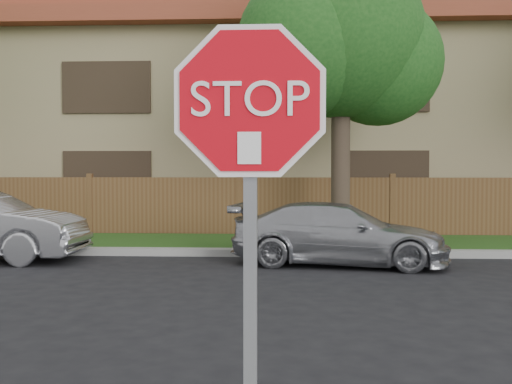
{
  "coord_description": "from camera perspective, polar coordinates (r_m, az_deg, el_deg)",
  "views": [
    {
      "loc": [
        1.23,
        -4.31,
        1.83
      ],
      "look_at": [
        1.06,
        -0.9,
        1.7
      ],
      "focal_mm": 42.0,
      "sensor_mm": 36.0,
      "label": 1
    }
  ],
  "objects": [
    {
      "name": "far_curb",
      "position": [
        12.65,
        -2.75,
        -5.75
      ],
      "size": [
        70.0,
        0.3,
        0.15
      ],
      "primitive_type": "cube",
      "color": "gray",
      "rests_on": "ground"
    },
    {
      "name": "grass_strip",
      "position": [
        14.28,
        -2.1,
        -4.89
      ],
      "size": [
        70.0,
        3.0,
        0.12
      ],
      "primitive_type": "cube",
      "color": "#1E4714",
      "rests_on": "ground"
    },
    {
      "name": "fence",
      "position": [
        15.79,
        -1.6,
        -1.51
      ],
      "size": [
        70.0,
        0.12,
        1.6
      ],
      "primitive_type": "cube",
      "color": "brown",
      "rests_on": "ground"
    },
    {
      "name": "apartment_building",
      "position": [
        21.42,
        -0.43,
        6.79
      ],
      "size": [
        35.2,
        9.2,
        7.2
      ],
      "color": "tan",
      "rests_on": "ground"
    },
    {
      "name": "tree_mid",
      "position": [
        14.27,
        8.25,
        14.53
      ],
      "size": [
        4.8,
        3.9,
        7.35
      ],
      "color": "#382B21",
      "rests_on": "ground"
    },
    {
      "name": "stop_sign",
      "position": [
        2.84,
        -0.59,
        2.15
      ],
      "size": [
        1.01,
        0.13,
        2.55
      ],
      "color": "gray",
      "rests_on": "sidewalk_near"
    },
    {
      "name": "sedan_right",
      "position": [
        11.53,
        7.92,
        -3.96
      ],
      "size": [
        4.29,
        2.28,
        1.18
      ],
      "primitive_type": "imported",
      "rotation": [
        0.0,
        0.0,
        1.41
      ],
      "color": "#A7A8AE",
      "rests_on": "ground"
    }
  ]
}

